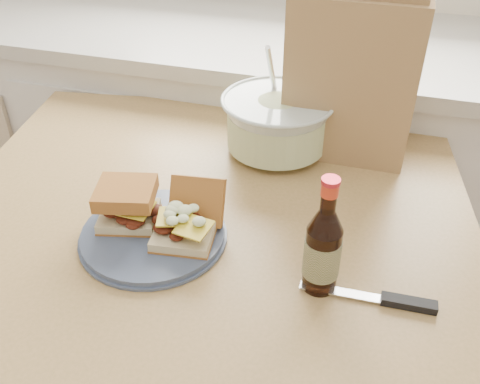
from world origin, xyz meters
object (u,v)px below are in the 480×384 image
(coleslaw_bowl, at_px, (277,125))
(paper_bag, at_px, (352,74))
(dining_table, at_px, (206,272))
(beer_bottle, at_px, (323,249))
(plate, at_px, (153,235))

(coleslaw_bowl, xyz_separation_m, paper_bag, (0.14, 0.06, 0.11))
(coleslaw_bowl, height_order, paper_bag, paper_bag)
(paper_bag, bearing_deg, dining_table, -120.59)
(beer_bottle, bearing_deg, paper_bag, 111.01)
(beer_bottle, relative_size, paper_bag, 0.60)
(beer_bottle, height_order, paper_bag, paper_bag)
(dining_table, height_order, coleslaw_bowl, coleslaw_bowl)
(dining_table, relative_size, paper_bag, 3.36)
(coleslaw_bowl, distance_m, beer_bottle, 0.42)
(dining_table, distance_m, coleslaw_bowl, 0.35)
(dining_table, bearing_deg, beer_bottle, -31.23)
(plate, height_order, beer_bottle, beer_bottle)
(plate, bearing_deg, coleslaw_bowl, 68.65)
(dining_table, xyz_separation_m, plate, (-0.07, -0.06, 0.13))
(plate, distance_m, coleslaw_bowl, 0.38)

